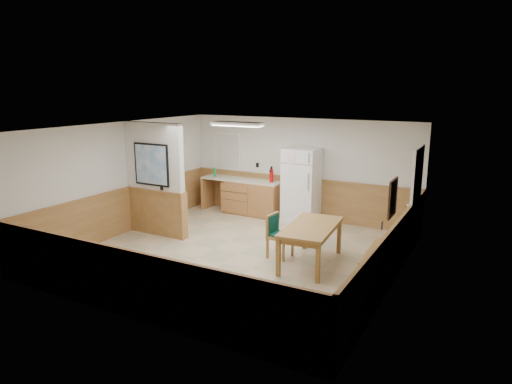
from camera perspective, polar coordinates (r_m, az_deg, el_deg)
The scene contains 20 objects.
ground at distance 9.16m, azimuth -2.13°, elevation -7.71°, with size 6.00×6.00×0.00m, color tan.
ceiling at distance 8.60m, azimuth -2.27°, elevation 8.08°, with size 6.00×6.00×0.02m, color white.
back_wall at distance 11.42m, azimuth 5.52°, elevation 2.91°, with size 6.00×0.02×2.50m, color silver.
right_wall at distance 7.75m, azimuth 17.28°, elevation -2.45°, with size 0.02×6.00×2.50m, color silver.
left_wall at distance 10.61m, azimuth -16.27°, elevation 1.68°, with size 0.02×6.00×2.50m, color silver.
wainscot_back at distance 11.56m, azimuth 5.40°, elevation -0.76°, with size 6.00×0.04×1.00m, color #AF7946.
wainscot_right at distance 7.97m, azimuth 16.77°, elevation -7.64°, with size 0.04×6.00×1.00m, color #AF7946.
wainscot_left at distance 10.76m, azimuth -15.94°, elevation -2.24°, with size 0.04×6.00×1.00m, color #AF7946.
partition_wall at distance 10.25m, azimuth -12.51°, elevation 1.41°, with size 1.50×0.20×2.50m.
kitchen_counter at distance 11.82m, azimuth -0.56°, elevation -0.59°, with size 2.20×0.61×1.00m.
exterior_door at distance 9.62m, azimuth 19.28°, elevation -0.87°, with size 0.07×1.02×2.15m.
kitchen_window at distance 12.32m, azimuth -3.54°, elevation 5.09°, with size 0.80×0.04×1.00m.
wall_painting at distance 7.39m, azimuth 16.71°, elevation -0.73°, with size 0.04×0.50×0.60m.
fluorescent_fixture at distance 10.12m, azimuth -2.39°, elevation 8.51°, with size 1.20×0.30×0.09m.
refrigerator at distance 11.08m, azimuth 5.70°, elevation 0.80°, with size 0.80×0.72×1.82m.
dining_table at distance 8.49m, azimuth 6.91°, elevation -4.79°, with size 0.98×1.73×0.75m.
dining_bench at distance 8.34m, azimuth 14.85°, elevation -7.77°, with size 0.38×1.47×0.45m.
dining_chair at distance 8.87m, azimuth 2.57°, elevation -5.02°, with size 0.60×0.45×0.85m.
fire_extinguisher at distance 11.43m, azimuth 1.94°, elevation 2.09°, with size 0.12×0.12×0.40m.
soap_bottle at distance 12.25m, azimuth -5.19°, elevation 2.50°, with size 0.08×0.08×0.24m, color #198D3A.
Camera 1 is at (4.39, -7.36, 3.23)m, focal length 32.00 mm.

